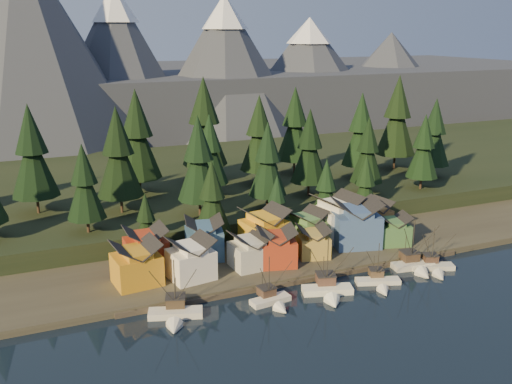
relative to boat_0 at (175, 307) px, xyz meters
name	(u,v)px	position (x,y,z in m)	size (l,w,h in m)	color
ground	(342,314)	(29.65, -10.27, -2.39)	(500.00, 500.00, 0.00)	black
shore_strip	(258,240)	(29.65, 29.73, -1.64)	(400.00, 50.00, 1.50)	#332E25
hillside	(198,184)	(29.65, 79.73, 0.61)	(420.00, 100.00, 6.00)	black
dock	(302,277)	(29.65, 6.23, -1.89)	(80.00, 4.00, 1.00)	#4E4638
mountain_ridge	(115,82)	(25.45, 203.32, 23.66)	(560.00, 190.00, 90.00)	#454858
boat_0	(175,307)	(0.00, 0.00, 0.00)	(10.87, 11.43, 12.42)	beige
boat_2	(273,295)	(19.12, -1.77, -0.28)	(8.60, 9.18, 10.63)	silver
boat_3	(329,284)	(31.19, -2.56, 0.11)	(11.01, 11.61, 12.82)	white
boat_4	(380,278)	(43.29, -2.74, -0.63)	(9.92, 10.28, 9.87)	silver
boat_5	(416,259)	(55.39, 0.88, 0.18)	(10.01, 10.69, 12.73)	beige
boat_6	(435,263)	(58.90, -1.24, -0.42)	(10.16, 10.55, 10.72)	beige
house_front_0	(136,262)	(-3.82, 14.91, 3.88)	(9.94, 9.50, 9.08)	#C0811B
house_front_1	(191,257)	(7.15, 13.20, 3.79)	(9.79, 9.50, 8.91)	white
house_front_2	(250,249)	(20.85, 13.88, 3.22)	(8.47, 8.53, 7.83)	beige
house_front_3	(276,245)	(26.64, 12.88, 3.53)	(9.98, 9.70, 8.43)	#9C3018
house_front_4	(313,241)	(36.47, 14.01, 2.80)	(8.38, 8.78, 7.03)	#AC8E3D
house_front_5	(356,222)	(49.17, 16.06, 5.02)	(12.81, 12.10, 11.26)	#375183
house_front_6	(393,228)	(58.07, 13.28, 2.98)	(8.86, 8.56, 7.38)	#406C3B
house_back_0	(146,247)	(-0.32, 21.83, 4.04)	(8.76, 8.42, 9.40)	#9E3018
house_back_1	(204,237)	(13.21, 22.81, 4.01)	(9.95, 10.03, 9.34)	#35587F
house_back_2	(264,228)	(27.61, 21.51, 4.53)	(10.86, 10.18, 10.33)	gold
house_back_3	(306,227)	(38.26, 20.95, 3.68)	(9.80, 9.05, 8.70)	#517E44
house_back_4	(337,216)	(47.44, 21.99, 4.91)	(11.18, 10.83, 11.05)	white
house_back_5	(372,216)	(57.46, 21.15, 3.73)	(9.01, 9.10, 8.82)	olive
tree_hill_1	(32,154)	(-20.35, 57.73, 19.11)	(12.17, 12.17, 28.35)	#332319
tree_hill_2	(85,184)	(-10.35, 37.73, 15.20)	(9.10, 9.10, 21.21)	#332319
tree_hill_3	(118,155)	(-0.35, 49.73, 18.76)	(11.90, 11.90, 27.71)	#332319
tree_hill_4	(137,138)	(7.65, 64.73, 20.12)	(12.97, 12.97, 30.21)	#332319
tree_hill_5	(199,161)	(17.65, 39.73, 17.67)	(11.04, 11.04, 25.73)	#332319
tree_hill_6	(210,152)	(25.65, 54.73, 16.51)	(10.13, 10.13, 23.60)	#332319
tree_hill_7	(268,162)	(35.65, 37.73, 16.34)	(10.00, 10.00, 23.30)	#332319
tree_hill_8	(259,136)	(43.65, 61.73, 18.51)	(11.70, 11.70, 27.26)	#332319
tree_hill_9	(309,149)	(51.65, 44.73, 17.17)	(10.65, 10.65, 24.82)	#332319
tree_hill_10	(295,127)	(59.65, 69.73, 19.10)	(12.16, 12.16, 28.33)	#332319
tree_hill_11	(368,152)	(67.65, 39.73, 15.86)	(9.63, 9.63, 22.43)	#332319
tree_hill_12	(361,132)	(75.65, 55.73, 18.48)	(11.68, 11.68, 27.21)	#332319
tree_hill_13	(424,149)	(85.65, 37.73, 15.84)	(9.61, 9.61, 22.38)	#332319
tree_hill_14	(397,118)	(93.65, 61.73, 20.84)	(13.53, 13.53, 31.52)	#332319
tree_hill_15	(204,125)	(29.65, 71.73, 21.31)	(13.90, 13.90, 32.37)	#332319
tree_hill_17	(434,135)	(97.65, 47.73, 17.46)	(10.88, 10.88, 25.35)	#332319
tree_shore_0	(146,221)	(1.65, 29.73, 7.22)	(6.38, 6.38, 14.87)	#332319
tree_shore_1	(212,199)	(17.65, 29.73, 10.62)	(9.04, 9.04, 21.07)	#332319
tree_shore_2	(277,203)	(34.65, 29.73, 7.69)	(6.75, 6.75, 15.72)	#332319
tree_shore_3	(326,191)	(48.65, 29.73, 9.28)	(7.99, 7.99, 18.62)	#332319
tree_shore_4	(365,186)	(60.65, 29.73, 9.22)	(7.95, 7.95, 18.52)	#332319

